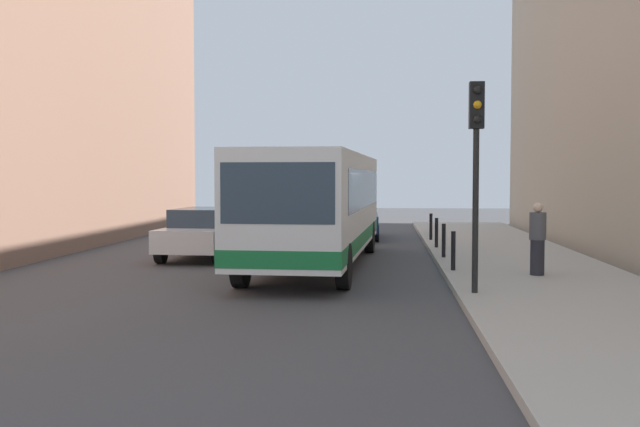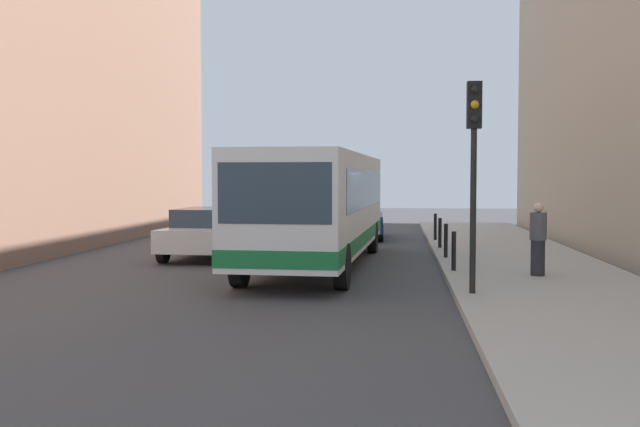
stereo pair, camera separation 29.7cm
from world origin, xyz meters
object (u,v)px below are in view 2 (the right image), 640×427
at_px(bus, 319,203).
at_px(car_beside_bus, 208,232).
at_px(bollard_mid, 446,241).
at_px(bollard_farthest, 435,227).
at_px(bollard_far, 440,233).
at_px(traffic_light, 474,146).
at_px(bollard_near, 454,251).
at_px(car_behind_bus, 360,218).
at_px(pedestrian_near_signal, 538,239).

xyz_separation_m(bus, car_beside_bus, (-3.54, 1.79, -0.94)).
xyz_separation_m(bus, bollard_mid, (3.46, 1.22, -1.10)).
height_order(bollard_mid, bollard_farthest, same).
bearing_deg(car_beside_bus, bollard_far, -158.74).
distance_m(traffic_light, bollard_far, 9.61).
xyz_separation_m(traffic_light, bollard_farthest, (-0.10, 12.21, -2.38)).
distance_m(traffic_light, bollard_farthest, 12.44).
height_order(bus, bollard_near, bus).
distance_m(car_behind_bus, bollard_near, 11.31).
height_order(bus, car_behind_bus, bus).
height_order(bollard_mid, bollard_far, same).
xyz_separation_m(car_beside_bus, car_behind_bus, (4.16, 7.48, 0.00)).
xyz_separation_m(car_beside_bus, bollard_mid, (7.00, -0.56, -0.16)).
xyz_separation_m(bus, bollard_near, (3.46, -1.68, -1.10)).
height_order(car_behind_bus, pedestrian_near_signal, pedestrian_near_signal).
height_order(car_behind_bus, bollard_near, car_behind_bus).
xyz_separation_m(car_beside_bus, bollard_near, (7.00, -3.47, -0.16)).
distance_m(bollard_far, pedestrian_near_signal, 6.81).
bearing_deg(car_behind_bus, pedestrian_near_signal, 110.50).
relative_size(bollard_farthest, pedestrian_near_signal, 0.57).
bearing_deg(bollard_farthest, bollard_far, -90.00).
distance_m(car_behind_bus, pedestrian_near_signal, 12.59).
relative_size(bus, car_behind_bus, 2.51).
bearing_deg(car_behind_bus, bollard_mid, 108.07).
bearing_deg(bollard_farthest, car_beside_bus, -143.11).
xyz_separation_m(car_behind_bus, bollard_near, (2.84, -10.95, -0.16)).
bearing_deg(bollard_far, bus, -129.94).
relative_size(bus, bollard_farthest, 11.72).
bearing_deg(car_behind_bus, car_beside_bus, 59.54).
relative_size(car_behind_bus, bollard_far, 4.68).
bearing_deg(bus, pedestrian_near_signal, 158.40).
bearing_deg(bollard_near, car_beside_bus, 153.63).
height_order(bollard_near, bollard_far, same).
distance_m(car_beside_bus, bollard_near, 7.81).
bearing_deg(bus, car_beside_bus, -23.91).
xyz_separation_m(bus, traffic_light, (3.56, -5.18, 1.28)).
bearing_deg(traffic_light, bollard_mid, 90.90).
bearing_deg(traffic_light, bollard_near, 91.64).
relative_size(bollard_near, bollard_mid, 1.00).
xyz_separation_m(car_behind_bus, bollard_farthest, (2.84, -2.23, -0.16)).
bearing_deg(bollard_mid, bollard_far, 90.00).
bearing_deg(bus, bollard_farthest, -113.32).
distance_m(bollard_mid, pedestrian_near_signal, 4.10).
distance_m(bollard_near, pedestrian_near_signal, 2.02).
xyz_separation_m(traffic_light, pedestrian_near_signal, (1.75, 2.76, -2.02)).
bearing_deg(traffic_light, car_beside_bus, 135.55).
distance_m(bus, car_beside_bus, 4.07).
bearing_deg(bollard_farthest, bollard_near, -90.00).
xyz_separation_m(car_behind_bus, pedestrian_near_signal, (4.69, -11.68, 0.20)).
relative_size(traffic_light, bollard_far, 4.32).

